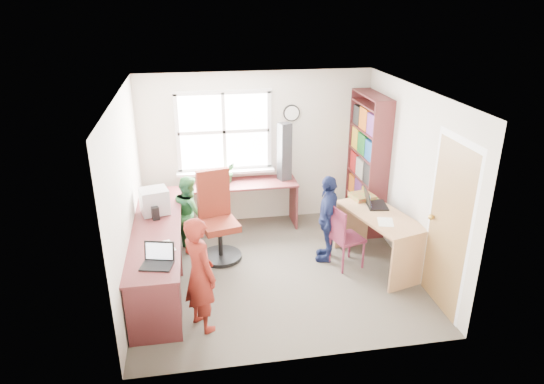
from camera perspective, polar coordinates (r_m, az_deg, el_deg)
The scene contains 19 objects.
room at distance 6.14m, azimuth 0.34°, elevation 0.91°, with size 3.64×3.44×2.44m.
l_desk at distance 6.05m, azimuth -11.53°, elevation -7.92°, with size 2.38×2.95×0.75m.
right_desk at distance 6.65m, azimuth 12.51°, elevation -4.21°, with size 0.93×1.42×0.76m.
bookshelf at distance 7.62m, azimuth 11.13°, elevation 3.10°, with size 0.30×1.02×2.10m.
swivel_chair at distance 6.75m, azimuth -6.42°, elevation -3.45°, with size 0.70×0.70×1.25m.
wooden_chair at distance 6.55m, azimuth 8.40°, elevation -5.07°, with size 0.47×0.47×0.87m.
crt_monitor at distance 6.56m, azimuth -13.66°, elevation -1.07°, with size 0.42×0.39×0.34m.
laptop_left at distance 5.41m, azimuth -13.27°, elevation -7.73°, with size 0.39×0.34×0.23m.
laptop_right at distance 6.77m, azimuth 11.80°, elevation -1.15°, with size 0.35×0.40×0.25m.
speaker_a at distance 6.42m, azimuth -13.56°, elevation -2.44°, with size 0.11×0.11×0.18m.
speaker_b at distance 6.93m, azimuth -13.03°, elevation -0.53°, with size 0.10×0.10×0.17m.
cd_tower at distance 7.48m, azimuth 1.48°, elevation 4.76°, with size 0.22×0.21×0.90m.
game_box at distance 7.00m, azimuth 10.58°, elevation -0.51°, with size 0.36×0.36×0.06m.
paper_a at distance 5.76m, azimuth -12.55°, elevation -6.28°, with size 0.28×0.33×0.00m.
paper_b at distance 6.36m, azimuth 13.21°, elevation -3.46°, with size 0.26×0.32×0.00m.
potted_plant at distance 7.48m, azimuth -5.06°, elevation 2.30°, with size 0.17×0.14×0.32m, color #2A6A30.
person_red at distance 5.32m, azimuth -8.50°, elevation -9.53°, with size 0.49×0.32×1.34m, color maroon.
person_green at distance 7.04m, azimuth -9.66°, elevation -2.39°, with size 0.54×0.42×1.10m, color #296730.
person_navy at distance 6.66m, azimuth 6.61°, elevation -3.09°, with size 0.72×0.30×1.23m, color #161E46.
Camera 1 is at (-0.99, -5.53, 3.46)m, focal length 32.00 mm.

